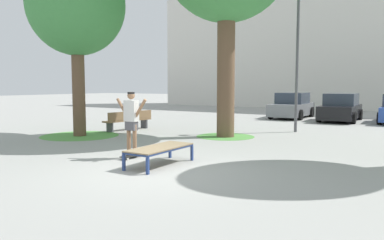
{
  "coord_description": "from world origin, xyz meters",
  "views": [
    {
      "loc": [
        5.15,
        -6.76,
        1.98
      ],
      "look_at": [
        -0.34,
        2.15,
        1.0
      ],
      "focal_mm": 35.53,
      "sensor_mm": 36.0,
      "label": 1
    }
  ],
  "objects_px": {
    "skateboard": "(132,155)",
    "tree_near_left": "(76,5)",
    "car_grey": "(292,106)",
    "light_post": "(298,39)",
    "park_bench": "(128,120)",
    "skater": "(131,119)",
    "car_black": "(341,108)",
    "skate_box": "(160,149)"
  },
  "relations": [
    {
      "from": "skateboard",
      "to": "tree_near_left",
      "type": "bearing_deg",
      "value": 152.97
    },
    {
      "from": "car_grey",
      "to": "light_post",
      "type": "xyz_separation_m",
      "value": [
        2.2,
        -6.7,
        3.13
      ]
    },
    {
      "from": "skateboard",
      "to": "park_bench",
      "type": "xyz_separation_m",
      "value": [
        -4.29,
        4.78,
        0.37
      ]
    },
    {
      "from": "car_grey",
      "to": "tree_near_left",
      "type": "bearing_deg",
      "value": -110.45
    },
    {
      "from": "skater",
      "to": "car_black",
      "type": "height_order",
      "value": "skater"
    },
    {
      "from": "car_grey",
      "to": "car_black",
      "type": "height_order",
      "value": "same"
    },
    {
      "from": "skate_box",
      "to": "park_bench",
      "type": "xyz_separation_m",
      "value": [
        -5.49,
        5.13,
        0.03
      ]
    },
    {
      "from": "skater",
      "to": "car_black",
      "type": "relative_size",
      "value": 0.4
    },
    {
      "from": "skateboard",
      "to": "car_grey",
      "type": "height_order",
      "value": "car_grey"
    },
    {
      "from": "skater",
      "to": "park_bench",
      "type": "xyz_separation_m",
      "value": [
        -4.29,
        4.78,
        -0.62
      ]
    },
    {
      "from": "car_grey",
      "to": "car_black",
      "type": "bearing_deg",
      "value": -10.65
    },
    {
      "from": "skate_box",
      "to": "park_bench",
      "type": "bearing_deg",
      "value": 136.93
    },
    {
      "from": "skater",
      "to": "light_post",
      "type": "bearing_deg",
      "value": 75.23
    },
    {
      "from": "skate_box",
      "to": "skater",
      "type": "relative_size",
      "value": 1.12
    },
    {
      "from": "park_bench",
      "to": "light_post",
      "type": "bearing_deg",
      "value": 26.53
    },
    {
      "from": "car_grey",
      "to": "light_post",
      "type": "relative_size",
      "value": 0.73
    },
    {
      "from": "skateboard",
      "to": "tree_near_left",
      "type": "xyz_separation_m",
      "value": [
        -4.68,
        2.39,
        4.88
      ]
    },
    {
      "from": "skateboard",
      "to": "skater",
      "type": "relative_size",
      "value": 0.48
    },
    {
      "from": "tree_near_left",
      "to": "skate_box",
      "type": "bearing_deg",
      "value": -24.98
    },
    {
      "from": "tree_near_left",
      "to": "car_black",
      "type": "relative_size",
      "value": 1.64
    },
    {
      "from": "skater",
      "to": "car_grey",
      "type": "distance_m",
      "value": 14.67
    },
    {
      "from": "skate_box",
      "to": "car_black",
      "type": "xyz_separation_m",
      "value": [
        1.55,
        14.49,
        0.28
      ]
    },
    {
      "from": "skateboard",
      "to": "car_black",
      "type": "bearing_deg",
      "value": 78.99
    },
    {
      "from": "skater",
      "to": "light_post",
      "type": "height_order",
      "value": "light_post"
    },
    {
      "from": "car_black",
      "to": "park_bench",
      "type": "bearing_deg",
      "value": -126.96
    },
    {
      "from": "skater",
      "to": "park_bench",
      "type": "bearing_deg",
      "value": 131.91
    },
    {
      "from": "skateboard",
      "to": "skater",
      "type": "distance_m",
      "value": 0.99
    },
    {
      "from": "skater",
      "to": "car_grey",
      "type": "relative_size",
      "value": 0.4
    },
    {
      "from": "skate_box",
      "to": "skateboard",
      "type": "height_order",
      "value": "skate_box"
    },
    {
      "from": "skate_box",
      "to": "tree_near_left",
      "type": "bearing_deg",
      "value": 155.02
    },
    {
      "from": "skateboard",
      "to": "tree_near_left",
      "type": "relative_size",
      "value": 0.12
    },
    {
      "from": "car_black",
      "to": "park_bench",
      "type": "relative_size",
      "value": 1.73
    },
    {
      "from": "skater",
      "to": "tree_near_left",
      "type": "xyz_separation_m",
      "value": [
        -4.68,
        2.39,
        3.88
      ]
    },
    {
      "from": "skateboard",
      "to": "light_post",
      "type": "relative_size",
      "value": 0.14
    },
    {
      "from": "skate_box",
      "to": "light_post",
      "type": "distance_m",
      "value": 9.04
    },
    {
      "from": "skateboard",
      "to": "car_black",
      "type": "xyz_separation_m",
      "value": [
        2.75,
        14.13,
        0.61
      ]
    },
    {
      "from": "skateboard",
      "to": "car_grey",
      "type": "relative_size",
      "value": 0.19
    },
    {
      "from": "car_grey",
      "to": "park_bench",
      "type": "distance_m",
      "value": 10.74
    },
    {
      "from": "light_post",
      "to": "tree_near_left",
      "type": "bearing_deg",
      "value": -140.55
    },
    {
      "from": "skater",
      "to": "skateboard",
      "type": "bearing_deg",
      "value": -87.62
    },
    {
      "from": "park_bench",
      "to": "skate_box",
      "type": "bearing_deg",
      "value": -43.07
    },
    {
      "from": "skater",
      "to": "skate_box",
      "type": "bearing_deg",
      "value": -16.47
    }
  ]
}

